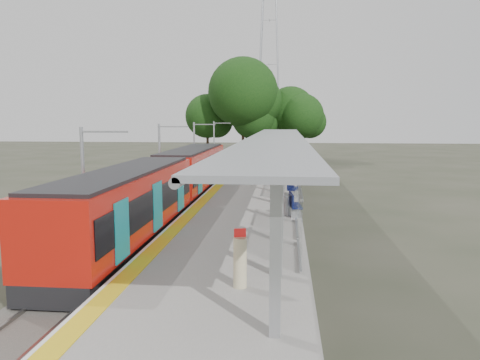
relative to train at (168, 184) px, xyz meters
name	(u,v)px	position (x,y,z in m)	size (l,w,h in m)	color
ground	(202,333)	(4.50, -14.12, -2.05)	(200.00, 200.00, 0.00)	#474438
trackbed	(190,199)	(0.00, 5.88, -1.93)	(3.00, 70.00, 0.24)	#59544C
platform	(254,195)	(4.50, 5.88, -1.55)	(6.00, 50.00, 1.00)	gray
tactile_strip	(217,187)	(1.95, 5.88, -1.04)	(0.60, 50.00, 0.02)	gold
end_fence	(268,153)	(4.50, 30.83, -0.45)	(6.00, 0.10, 1.20)	#9EA0A5
train	(168,184)	(0.00, 0.00, 0.00)	(2.74, 27.60, 3.62)	black
canopy	(276,145)	(6.11, 2.07, 2.15)	(3.27, 38.00, 3.66)	#9EA0A5
pylon	(269,43)	(3.50, 58.88, 16.95)	(8.00, 4.00, 38.00)	#9EA0A5
tree_cluster	(256,105)	(2.50, 38.35, 5.52)	(19.24, 11.45, 13.88)	#382316
catenary_masts	(161,161)	(-1.72, 4.88, 0.86)	(2.08, 48.16, 5.40)	#9EA0A5
bench_near	(294,204)	(7.10, -3.16, -0.46)	(0.67, 1.70, 1.13)	#0E164A
bench_mid	(292,187)	(7.11, 2.72, -0.50)	(0.84, 1.60, 1.05)	#0E164A
bench_far	(292,178)	(7.12, 7.86, -0.55)	(0.93, 1.45, 0.95)	#0E164A
info_pillar_near	(240,262)	(5.45, -13.22, -0.31)	(0.38, 0.38, 1.70)	beige
info_pillar_far	(261,171)	(4.81, 9.14, -0.24)	(0.42, 0.42, 1.88)	beige
litter_bin	(287,206)	(6.79, -3.14, -0.56)	(0.48, 0.48, 0.98)	#9EA0A5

